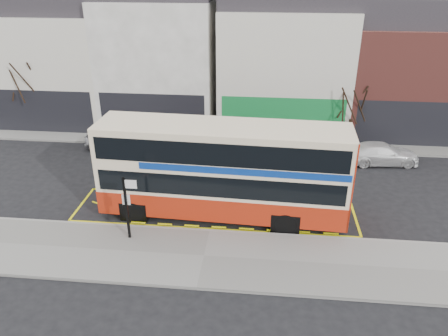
# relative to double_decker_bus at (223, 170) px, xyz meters

# --- Properties ---
(ground) EXTENTS (120.00, 120.00, 0.00)m
(ground) POSITION_rel_double_decker_bus_xyz_m (-0.47, -1.30, -2.48)
(ground) COLOR black
(ground) RESTS_ON ground
(pavement) EXTENTS (40.00, 4.00, 0.15)m
(pavement) POSITION_rel_double_decker_bus_xyz_m (-0.47, -3.60, -2.41)
(pavement) COLOR gray
(pavement) RESTS_ON ground
(kerb) EXTENTS (40.00, 0.15, 0.15)m
(kerb) POSITION_rel_double_decker_bus_xyz_m (-0.47, -1.67, -2.41)
(kerb) COLOR gray
(kerb) RESTS_ON ground
(far_pavement) EXTENTS (50.00, 3.00, 0.15)m
(far_pavement) POSITION_rel_double_decker_bus_xyz_m (-0.47, 9.70, -2.41)
(far_pavement) COLOR gray
(far_pavement) RESTS_ON ground
(road_markings) EXTENTS (14.00, 3.40, 0.01)m
(road_markings) POSITION_rel_double_decker_bus_xyz_m (-0.47, 0.30, -2.48)
(road_markings) COLOR #FFF80D
(road_markings) RESTS_ON ground
(terrace_far_left) EXTENTS (8.00, 8.01, 10.80)m
(terrace_far_left) POSITION_rel_double_decker_bus_xyz_m (-13.97, 13.69, 2.34)
(terrace_far_left) COLOR silver
(terrace_far_left) RESTS_ON ground
(terrace_left) EXTENTS (8.00, 8.01, 11.80)m
(terrace_left) POSITION_rel_double_decker_bus_xyz_m (-5.97, 13.69, 2.84)
(terrace_left) COLOR white
(terrace_left) RESTS_ON ground
(terrace_green_shop) EXTENTS (9.00, 8.01, 11.30)m
(terrace_green_shop) POSITION_rel_double_decker_bus_xyz_m (3.03, 13.69, 2.59)
(terrace_green_shop) COLOR silver
(terrace_green_shop) RESTS_ON ground
(terrace_right) EXTENTS (9.00, 8.01, 10.30)m
(terrace_right) POSITION_rel_double_decker_bus_xyz_m (12.03, 13.69, 2.09)
(terrace_right) COLOR brown
(terrace_right) RESTS_ON ground
(double_decker_bus) EXTENTS (11.93, 3.23, 4.72)m
(double_decker_bus) POSITION_rel_double_decker_bus_xyz_m (0.00, 0.00, 0.00)
(double_decker_bus) COLOR beige
(double_decker_bus) RESTS_ON ground
(bus_stop_post) EXTENTS (0.76, 0.13, 3.05)m
(bus_stop_post) POSITION_rel_double_decker_bus_xyz_m (-3.95, -2.60, -0.50)
(bus_stop_post) COLOR black
(bus_stop_post) RESTS_ON pavement
(car_silver) EXTENTS (4.02, 1.67, 1.36)m
(car_silver) POSITION_rel_double_decker_bus_xyz_m (-7.95, 7.49, -1.80)
(car_silver) COLOR #A7A7AB
(car_silver) RESTS_ON ground
(car_grey) EXTENTS (3.89, 1.42, 1.27)m
(car_grey) POSITION_rel_double_decker_bus_xyz_m (-0.55, 7.11, -1.85)
(car_grey) COLOR #3B3C42
(car_grey) RESTS_ON ground
(car_white) EXTENTS (4.63, 2.24, 1.30)m
(car_white) POSITION_rel_double_decker_bus_xyz_m (9.15, 6.97, -1.83)
(car_white) COLOR white
(car_white) RESTS_ON ground
(street_tree_left) EXTENTS (3.10, 3.10, 6.69)m
(street_tree_left) POSITION_rel_double_decker_bus_xyz_m (-15.05, 10.20, 2.08)
(street_tree_left) COLOR black
(street_tree_left) RESTS_ON ground
(street_tree_right) EXTENTS (2.47, 2.47, 5.34)m
(street_tree_right) POSITION_rel_double_decker_bus_xyz_m (7.49, 9.37, 1.15)
(street_tree_right) COLOR black
(street_tree_right) RESTS_ON ground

